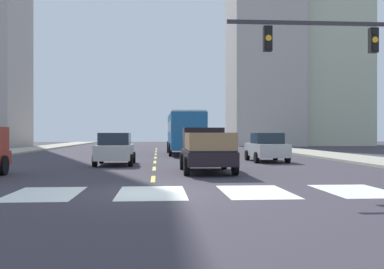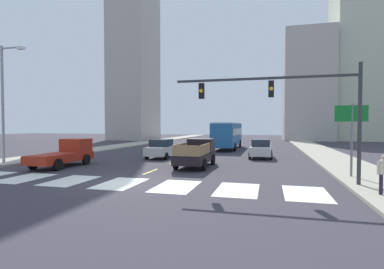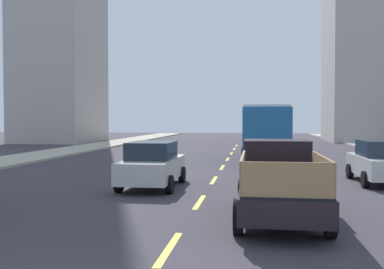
{
  "view_description": "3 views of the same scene",
  "coord_description": "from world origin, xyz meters",
  "px_view_note": "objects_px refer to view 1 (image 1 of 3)",
  "views": [
    {
      "loc": [
        0.18,
        -13.04,
        1.69
      ],
      "look_at": [
        1.95,
        10.68,
        1.63
      ],
      "focal_mm": 42.83,
      "sensor_mm": 36.0,
      "label": 1
    },
    {
      "loc": [
        7.38,
        -13.7,
        2.99
      ],
      "look_at": [
        -0.7,
        17.3,
        2.0
      ],
      "focal_mm": 27.67,
      "sensor_mm": 36.0,
      "label": 2
    },
    {
      "loc": [
        1.64,
        -4.57,
        2.55
      ],
      "look_at": [
        -1.11,
        15.31,
        1.87
      ],
      "focal_mm": 41.65,
      "sensor_mm": 36.0,
      "label": 3
    }
  ],
  "objects_px": {
    "pickup_stakebed": "(206,150)",
    "sedan_near_left": "(115,149)",
    "city_bus": "(185,130)",
    "sedan_near_right": "(267,147)"
  },
  "relations": [
    {
      "from": "city_bus",
      "to": "sedan_near_right",
      "type": "height_order",
      "value": "city_bus"
    },
    {
      "from": "city_bus",
      "to": "sedan_near_left",
      "type": "distance_m",
      "value": 12.65
    },
    {
      "from": "city_bus",
      "to": "pickup_stakebed",
      "type": "bearing_deg",
      "value": -90.73
    },
    {
      "from": "pickup_stakebed",
      "to": "city_bus",
      "type": "relative_size",
      "value": 0.48
    },
    {
      "from": "city_bus",
      "to": "sedan_near_right",
      "type": "bearing_deg",
      "value": -66.15
    },
    {
      "from": "city_bus",
      "to": "sedan_near_right",
      "type": "xyz_separation_m",
      "value": [
        4.35,
        -9.55,
        -1.09
      ]
    },
    {
      "from": "pickup_stakebed",
      "to": "sedan_near_right",
      "type": "relative_size",
      "value": 1.18
    },
    {
      "from": "pickup_stakebed",
      "to": "sedan_near_left",
      "type": "relative_size",
      "value": 1.18
    },
    {
      "from": "pickup_stakebed",
      "to": "sedan_near_left",
      "type": "distance_m",
      "value": 6.3
    },
    {
      "from": "city_bus",
      "to": "sedan_near_left",
      "type": "xyz_separation_m",
      "value": [
        -4.45,
        -11.79,
        -1.09
      ]
    }
  ]
}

